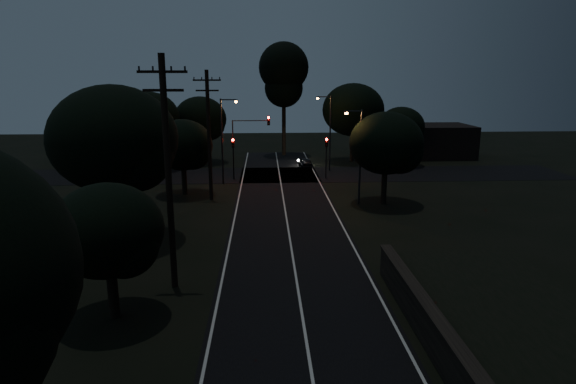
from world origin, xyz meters
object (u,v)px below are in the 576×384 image
signal_right (326,150)px  signal_mast (250,136)px  streetlight_b (328,128)px  tall_pine (284,74)px  utility_pole_far (209,134)px  streetlight_c (358,150)px  signal_left (233,151)px  utility_pole_mid (168,171)px  streetlight_a (224,135)px  car (305,163)px

signal_right → signal_mast: signal_mast is taller
signal_mast → streetlight_b: (8.22, 4.01, 0.30)m
tall_pine → utility_pole_far: bearing=-106.9°
streetlight_c → signal_left: bearing=136.2°
utility_pole_mid → streetlight_a: size_ratio=1.38×
streetlight_a → streetlight_b: 12.19m
signal_mast → streetlight_c: 13.28m
signal_mast → streetlight_c: (8.74, -9.99, 0.01)m
signal_right → streetlight_b: 4.45m
utility_pole_far → signal_left: 8.53m
signal_left → signal_mast: (1.69, 0.00, 1.50)m
streetlight_c → utility_pole_far: bearing=170.4°
signal_right → streetlight_c: 10.18m
utility_pole_mid → signal_mast: 25.22m
signal_left → streetlight_b: 10.84m
streetlight_a → streetlight_b: size_ratio=1.00×
tall_pine → car: 13.39m
utility_pole_far → streetlight_a: (0.69, 6.00, -0.85)m
signal_right → signal_mast: size_ratio=0.66×
utility_pole_mid → tall_pine: tall_pine is taller
signal_right → tall_pine: bearing=103.5°
tall_pine → car: tall_pine is taller
signal_mast → signal_right: bearing=-0.0°
utility_pole_far → signal_left: utility_pole_far is taller
utility_pole_mid → tall_pine: size_ratio=0.77×
streetlight_a → streetlight_c: streetlight_a is taller
utility_pole_far → utility_pole_mid: bearing=-90.0°
tall_pine → signal_mast: 16.59m
utility_pole_far → car: 17.39m
streetlight_c → car: (-2.78, 16.00, -3.80)m
utility_pole_mid → streetlight_c: size_ratio=1.47×
car → streetlight_c: bearing=95.6°
utility_pole_far → signal_right: (10.60, 7.99, -2.65)m
utility_pole_mid → signal_mast: (3.09, 24.99, -1.40)m
signal_mast → streetlight_a: size_ratio=0.78×
signal_mast → signal_left: bearing=-179.9°
tall_pine → streetlight_a: 18.98m
car → signal_right: bearing=100.2°
utility_pole_mid → streetlight_a: 23.04m
utility_pole_far → streetlight_c: size_ratio=1.40×
streetlight_a → streetlight_c: size_ratio=1.07×
streetlight_c → signal_mast: bearing=131.2°
signal_left → utility_pole_far: bearing=-99.9°
utility_pole_mid → signal_right: size_ratio=2.68×
signal_left → streetlight_b: (9.91, 4.01, 1.80)m
signal_mast → streetlight_a: 3.13m
utility_pole_far → streetlight_a: size_ratio=1.31×
tall_pine → signal_right: bearing=-76.5°
tall_pine → streetlight_a: (-6.31, -17.00, -5.60)m
streetlight_c → streetlight_b: bearing=92.1°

